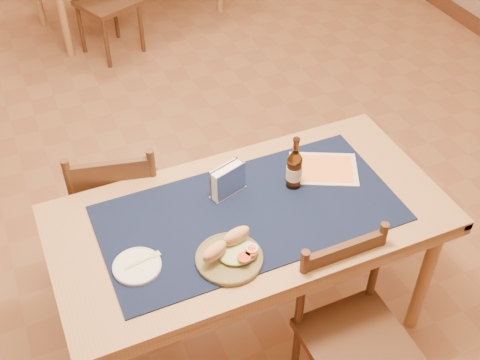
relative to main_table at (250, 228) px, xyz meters
name	(u,v)px	position (x,y,z in m)	size (l,w,h in m)	color
main_table	(250,228)	(0.00, 0.00, 0.00)	(1.60, 0.80, 0.75)	#A1704C
placemat	(250,213)	(0.00, 0.00, 0.09)	(1.20, 0.60, 0.01)	#0E1533
baseboard	(191,209)	(0.00, 0.80, -0.62)	(6.00, 7.00, 0.10)	#4B291A
chair_main_far	(120,205)	(-0.43, 0.56, -0.21)	(0.49, 0.49, 0.88)	#4B291A
chair_main_near	(353,332)	(0.23, -0.48, -0.22)	(0.40, 0.40, 0.85)	#4B291A
sandwich_plate	(231,254)	(-0.17, -0.19, 0.11)	(0.25, 0.25, 0.10)	brown
side_plate	(137,266)	(-0.50, -0.09, 0.10)	(0.18, 0.18, 0.01)	silver
fork	(145,259)	(-0.46, -0.08, 0.10)	(0.14, 0.04, 0.00)	#93D072
beer_bottle	(294,169)	(0.23, 0.08, 0.18)	(0.07, 0.07, 0.25)	#45260C
napkin_holder	(228,181)	(-0.04, 0.15, 0.15)	(0.17, 0.10, 0.14)	silver
menu_card	(323,169)	(0.40, 0.12, 0.09)	(0.36, 0.32, 0.01)	beige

